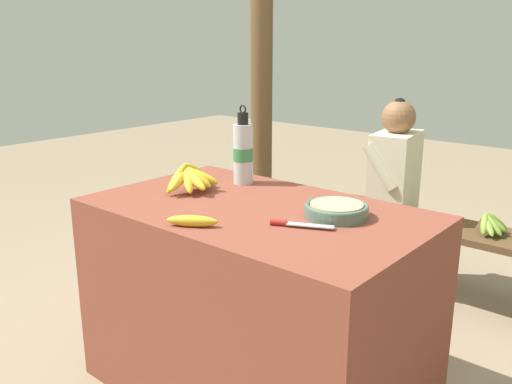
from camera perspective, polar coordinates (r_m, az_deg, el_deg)
The scene contains 10 objects.
market_counter at distance 2.13m, azimuth 0.01°, elevation -11.53°, with size 1.25×0.76×0.77m.
banana_bunch_ripe at distance 2.19m, azimuth -6.77°, elevation 1.58°, with size 0.18×0.27×0.13m.
serving_bowl at distance 1.89m, azimuth 8.47°, elevation -1.83°, with size 0.22×0.22×0.05m.
water_bottle at distance 2.30m, azimuth -1.37°, elevation 4.18°, with size 0.08×0.08×0.33m.
loose_banana_front at distance 1.79m, azimuth -6.72°, elevation -3.04°, with size 0.17×0.12×0.04m.
knife at distance 1.78m, azimuth 3.85°, elevation -3.36°, with size 0.20×0.11×0.02m.
wooden_bench at distance 3.14m, azimuth 14.42°, elevation -3.36°, with size 1.74×0.32×0.43m.
seated_vendor at distance 3.06m, azimuth 13.47°, elevation 1.18°, with size 0.44×0.41×1.07m.
banana_bunch_green at distance 2.94m, azimuth 23.49°, elevation -3.01°, with size 0.14×0.24×0.12m.
support_post_near at distance 3.70m, azimuth 0.59°, elevation 14.65°, with size 0.15×0.15×2.59m.
Camera 1 is at (1.23, -1.45, 1.35)m, focal length 38.00 mm.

